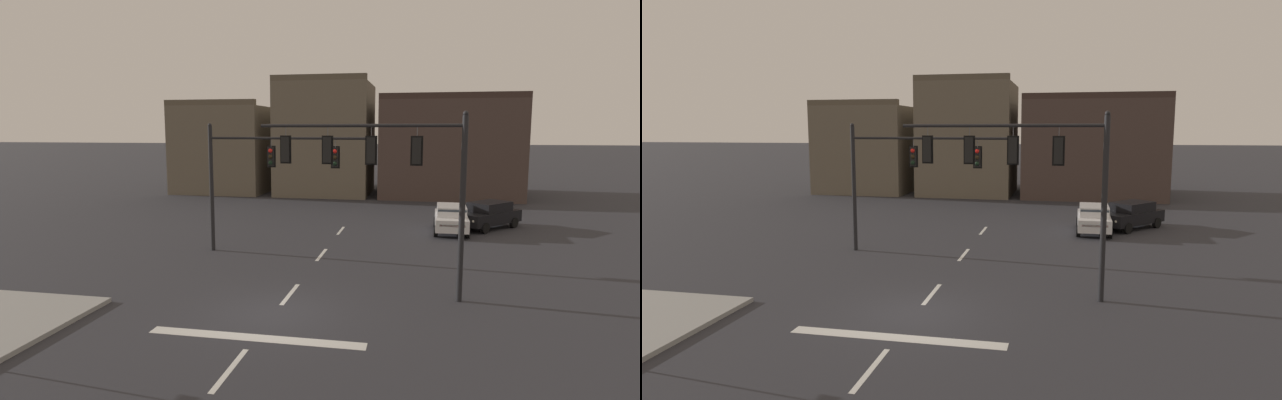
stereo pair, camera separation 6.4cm
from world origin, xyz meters
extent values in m
plane|color=#2B2B30|center=(0.00, 0.00, 0.00)|extent=(400.00, 400.00, 0.00)
cube|color=silver|center=(0.00, -2.00, 0.00)|extent=(6.40, 0.50, 0.01)
cube|color=silver|center=(0.00, -4.00, 0.00)|extent=(0.16, 2.40, 0.01)
cube|color=silver|center=(0.00, 2.00, 0.00)|extent=(0.16, 2.40, 0.01)
cube|color=silver|center=(0.00, 8.00, 0.00)|extent=(0.16, 2.40, 0.01)
cube|color=silver|center=(0.00, 14.00, 0.00)|extent=(0.16, 2.40, 0.01)
cylinder|color=black|center=(5.95, 2.39, 3.20)|extent=(0.20, 0.20, 6.40)
cylinder|color=black|center=(2.35, 2.61, 6.06)|extent=(7.21, 0.56, 0.12)
sphere|color=black|center=(5.95, 2.39, 6.45)|extent=(0.18, 0.18, 0.18)
cylinder|color=#56565B|center=(4.38, 2.48, 5.83)|extent=(0.03, 0.03, 0.35)
cube|color=black|center=(4.38, 2.48, 5.20)|extent=(0.31, 0.26, 0.90)
sphere|color=red|center=(4.39, 2.61, 5.48)|extent=(0.20, 0.20, 0.20)
sphere|color=#2D2314|center=(4.39, 2.61, 5.20)|extent=(0.20, 0.20, 0.20)
sphere|color=black|center=(4.39, 2.61, 4.92)|extent=(0.20, 0.20, 0.20)
cube|color=black|center=(4.38, 2.46, 5.20)|extent=(0.42, 0.06, 1.02)
cylinder|color=#56565B|center=(2.82, 2.58, 5.83)|extent=(0.03, 0.03, 0.35)
cube|color=black|center=(2.82, 2.58, 5.20)|extent=(0.31, 0.26, 0.90)
sphere|color=red|center=(2.83, 2.71, 5.48)|extent=(0.20, 0.20, 0.20)
sphere|color=#2D2314|center=(2.83, 2.71, 5.20)|extent=(0.20, 0.20, 0.20)
sphere|color=black|center=(2.83, 2.71, 4.92)|extent=(0.20, 0.20, 0.20)
cube|color=black|center=(2.82, 2.56, 5.20)|extent=(0.42, 0.06, 1.02)
cylinder|color=#56565B|center=(1.25, 2.67, 5.83)|extent=(0.03, 0.03, 0.35)
cube|color=black|center=(1.25, 2.67, 5.20)|extent=(0.31, 0.26, 0.90)
sphere|color=red|center=(1.26, 2.80, 5.48)|extent=(0.20, 0.20, 0.20)
sphere|color=#2D2314|center=(1.26, 2.80, 5.20)|extent=(0.20, 0.20, 0.20)
sphere|color=black|center=(1.26, 2.80, 4.92)|extent=(0.20, 0.20, 0.20)
cube|color=black|center=(1.25, 2.65, 5.20)|extent=(0.42, 0.06, 1.02)
cylinder|color=#56565B|center=(-0.31, 2.77, 5.83)|extent=(0.03, 0.03, 0.35)
cube|color=black|center=(-0.31, 2.77, 5.20)|extent=(0.31, 0.26, 0.90)
sphere|color=red|center=(-0.31, 2.90, 5.48)|extent=(0.20, 0.20, 0.20)
sphere|color=#2D2314|center=(-0.31, 2.90, 5.20)|extent=(0.20, 0.20, 0.20)
sphere|color=black|center=(-0.31, 2.90, 4.92)|extent=(0.20, 0.20, 0.20)
cube|color=black|center=(-0.31, 2.75, 5.20)|extent=(0.42, 0.06, 1.02)
cylinder|color=black|center=(-5.44, 7.89, 3.05)|extent=(0.20, 0.20, 6.09)
cylinder|color=black|center=(-1.45, 7.79, 5.53)|extent=(7.98, 0.33, 0.12)
sphere|color=black|center=(-5.44, 7.89, 6.14)|extent=(0.18, 0.18, 0.18)
cylinder|color=#56565B|center=(-2.37, 7.81, 5.29)|extent=(0.03, 0.03, 0.35)
cube|color=black|center=(-2.37, 7.81, 4.67)|extent=(0.31, 0.25, 0.90)
sphere|color=red|center=(-2.38, 7.68, 4.95)|extent=(0.20, 0.20, 0.20)
sphere|color=#2D2314|center=(-2.38, 7.68, 4.67)|extent=(0.20, 0.20, 0.20)
sphere|color=black|center=(-2.38, 7.68, 4.39)|extent=(0.20, 0.20, 0.20)
cube|color=black|center=(-2.37, 7.83, 4.67)|extent=(0.42, 0.04, 1.02)
cylinder|color=#56565B|center=(0.69, 7.73, 5.29)|extent=(0.03, 0.03, 0.35)
cube|color=black|center=(0.69, 7.73, 4.67)|extent=(0.31, 0.25, 0.90)
sphere|color=red|center=(0.69, 7.60, 4.95)|extent=(0.20, 0.20, 0.20)
sphere|color=#2D2314|center=(0.69, 7.60, 4.67)|extent=(0.20, 0.20, 0.20)
sphere|color=black|center=(0.69, 7.60, 4.39)|extent=(0.20, 0.20, 0.20)
cube|color=black|center=(0.69, 7.75, 4.67)|extent=(0.42, 0.04, 1.02)
cube|color=black|center=(8.59, 16.37, 0.70)|extent=(4.28, 4.48, 0.70)
cube|color=black|center=(8.70, 16.48, 1.33)|extent=(2.84, 2.90, 0.56)
cube|color=#2D3842|center=(8.18, 15.91, 1.31)|extent=(1.30, 1.20, 0.47)
cube|color=#2D3842|center=(9.48, 17.35, 1.31)|extent=(1.28, 1.18, 0.46)
cylinder|color=black|center=(8.26, 14.72, 0.32)|extent=(0.59, 0.62, 0.64)
cylinder|color=black|center=(6.99, 15.86, 0.32)|extent=(0.59, 0.62, 0.64)
cylinder|color=black|center=(10.20, 16.88, 0.32)|extent=(0.59, 0.62, 0.64)
cylinder|color=black|center=(8.93, 18.02, 0.32)|extent=(0.59, 0.62, 0.64)
sphere|color=silver|center=(7.57, 14.36, 0.75)|extent=(0.16, 0.16, 0.16)
sphere|color=silver|center=(6.71, 15.13, 0.75)|extent=(0.16, 0.16, 0.16)
cube|color=maroon|center=(10.05, 17.99, 0.78)|extent=(1.04, 0.94, 0.12)
cube|color=silver|center=(6.35, 14.73, 0.70)|extent=(1.89, 4.44, 0.70)
cube|color=silver|center=(6.34, 14.58, 1.33)|extent=(1.65, 2.50, 0.56)
cube|color=#2D3842|center=(6.36, 15.35, 1.31)|extent=(1.52, 0.28, 0.47)
cube|color=#2D3842|center=(6.32, 13.41, 1.31)|extent=(1.52, 0.25, 0.46)
cylinder|color=black|center=(5.53, 16.20, 0.32)|extent=(0.23, 0.64, 0.64)
cylinder|color=black|center=(7.23, 16.16, 0.32)|extent=(0.23, 0.64, 0.64)
cylinder|color=black|center=(5.47, 13.30, 0.32)|extent=(0.23, 0.64, 0.64)
cylinder|color=black|center=(7.17, 13.26, 0.32)|extent=(0.23, 0.64, 0.64)
sphere|color=silver|center=(5.82, 16.92, 0.75)|extent=(0.16, 0.16, 0.16)
sphere|color=silver|center=(6.97, 16.90, 0.75)|extent=(0.16, 0.16, 0.16)
cube|color=maroon|center=(6.30, 12.55, 0.78)|extent=(1.37, 0.07, 0.12)
cube|color=#665B4C|center=(-13.93, 34.11, 4.03)|extent=(8.44, 13.24, 8.07)
cube|color=brown|center=(-13.93, 27.80, 8.32)|extent=(8.44, 0.60, 0.50)
cube|color=#665B4C|center=(-4.13, 31.68, 5.03)|extent=(8.27, 8.36, 10.06)
cube|color=brown|center=(-4.13, 27.80, 10.31)|extent=(8.27, 0.60, 0.50)
cube|color=#473833|center=(6.99, 32.93, 4.21)|extent=(11.96, 10.86, 8.42)
cube|color=#3A2B26|center=(6.99, 27.80, 8.67)|extent=(11.96, 0.60, 0.50)
camera|label=1|loc=(4.51, -15.32, 5.91)|focal=28.65mm
camera|label=2|loc=(4.57, -15.31, 5.91)|focal=28.65mm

